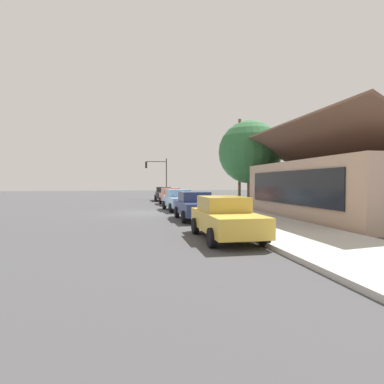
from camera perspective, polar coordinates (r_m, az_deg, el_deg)
name	(u,v)px	position (r m, az deg, el deg)	size (l,w,h in m)	color
ground_plane	(144,213)	(22.49, -8.58, -3.73)	(120.00, 120.00, 0.00)	#424244
sidewalk_curb	(221,210)	(23.37, 5.29, -3.31)	(60.00, 4.20, 0.16)	#B2AFA8
car_charcoal	(164,194)	(36.95, -5.09, -0.30)	(4.47, 2.24, 1.59)	#2D3035
car_coral	(171,196)	(30.67, -3.78, -0.72)	(4.60, 2.12, 1.59)	#EA8C75
car_skyblue	(179,200)	(24.18, -2.42, -1.39)	(4.71, 2.21, 1.59)	#8CB7E0
car_navy	(195,205)	(18.24, 0.57, -2.42)	(4.39, 2.01, 1.59)	navy
car_mustard	(225,217)	(12.16, 5.99, -4.53)	(4.63, 2.06, 1.59)	gold
storefront_building	(350,187)	(21.18, 26.51, 0.74)	(12.91, 8.28, 5.61)	tan
shade_tree	(250,152)	(26.97, 10.34, 7.01)	(5.18, 5.18, 7.23)	brown
traffic_light_main	(158,172)	(41.33, -6.07, 3.63)	(0.37, 2.79, 5.20)	#383833
utility_pole_wooden	(240,161)	(27.48, 8.51, 5.47)	(1.80, 0.24, 7.50)	brown
fire_hydrant_red	(183,199)	(31.87, -1.64, -1.20)	(0.22, 0.22, 0.71)	red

